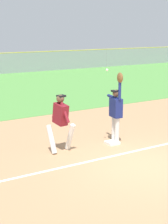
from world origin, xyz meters
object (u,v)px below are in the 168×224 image
(fielder, at_px, (116,109))
(first_base, at_px, (112,143))
(runner, at_px, (61,119))
(baseball, at_px, (107,70))
(parked_car_red, at_px, (10,61))

(fielder, bearing_deg, first_base, 21.65)
(runner, bearing_deg, baseball, -23.03)
(baseball, bearing_deg, parked_car_red, 76.02)
(fielder, bearing_deg, runner, 3.00)
(first_base, relative_size, runner, 0.22)
(parked_car_red, bearing_deg, fielder, -107.88)
(first_base, xyz_separation_m, parked_car_red, (5.37, 22.87, 0.63))
(first_base, height_order, baseball, baseball)
(first_base, distance_m, runner, 1.98)
(runner, relative_size, baseball, 23.24)
(first_base, height_order, parked_car_red, parked_car_red)
(runner, height_order, baseball, baseball)
(baseball, bearing_deg, runner, 163.63)
(runner, distance_m, parked_car_red, 23.73)
(first_base, xyz_separation_m, runner, (-1.72, 0.22, 0.96))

